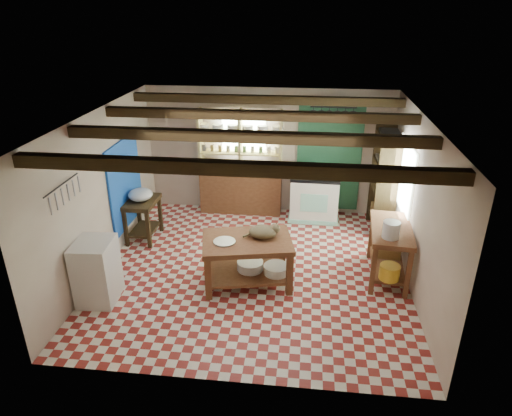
# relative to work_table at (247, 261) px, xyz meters

# --- Properties ---
(floor) EXTENTS (5.00, 5.00, 0.02)m
(floor) POSITION_rel_work_table_xyz_m (0.06, 0.38, -0.40)
(floor) COLOR maroon
(floor) RESTS_ON ground
(ceiling) EXTENTS (5.00, 5.00, 0.02)m
(ceiling) POSITION_rel_work_table_xyz_m (0.06, 0.38, 2.21)
(ceiling) COLOR #49484E
(ceiling) RESTS_ON wall_back
(wall_back) EXTENTS (5.00, 0.04, 2.60)m
(wall_back) POSITION_rel_work_table_xyz_m (0.06, 2.88, 0.91)
(wall_back) COLOR #C1AE9B
(wall_back) RESTS_ON floor
(wall_front) EXTENTS (5.00, 0.04, 2.60)m
(wall_front) POSITION_rel_work_table_xyz_m (0.06, -2.12, 0.91)
(wall_front) COLOR #C1AE9B
(wall_front) RESTS_ON floor
(wall_left) EXTENTS (0.04, 5.00, 2.60)m
(wall_left) POSITION_rel_work_table_xyz_m (-2.44, 0.38, 0.91)
(wall_left) COLOR #C1AE9B
(wall_left) RESTS_ON floor
(wall_right) EXTENTS (0.04, 5.00, 2.60)m
(wall_right) POSITION_rel_work_table_xyz_m (2.56, 0.38, 0.91)
(wall_right) COLOR #C1AE9B
(wall_right) RESTS_ON floor
(ceiling_beams) EXTENTS (5.00, 3.80, 0.15)m
(ceiling_beams) POSITION_rel_work_table_xyz_m (0.06, 0.38, 2.09)
(ceiling_beams) COLOR #352612
(ceiling_beams) RESTS_ON ceiling
(blue_wall_patch) EXTENTS (0.04, 1.40, 1.60)m
(blue_wall_patch) POSITION_rel_work_table_xyz_m (-2.41, 1.28, 0.71)
(blue_wall_patch) COLOR blue
(blue_wall_patch) RESTS_ON wall_left
(green_wall_patch) EXTENTS (1.30, 0.04, 2.30)m
(green_wall_patch) POSITION_rel_work_table_xyz_m (1.31, 2.85, 0.86)
(green_wall_patch) COLOR #1F4E30
(green_wall_patch) RESTS_ON wall_back
(window_back) EXTENTS (0.90, 0.02, 0.80)m
(window_back) POSITION_rel_work_table_xyz_m (-0.44, 2.86, 1.31)
(window_back) COLOR beige
(window_back) RESTS_ON wall_back
(window_right) EXTENTS (0.02, 1.30, 1.20)m
(window_right) POSITION_rel_work_table_xyz_m (2.54, 1.38, 1.01)
(window_right) COLOR beige
(window_right) RESTS_ON wall_right
(utensil_rail) EXTENTS (0.06, 0.90, 0.28)m
(utensil_rail) POSITION_rel_work_table_xyz_m (-2.38, -0.82, 1.39)
(utensil_rail) COLOR black
(utensil_rail) RESTS_ON wall_left
(pot_rack) EXTENTS (0.86, 0.12, 0.36)m
(pot_rack) POSITION_rel_work_table_xyz_m (1.31, 2.43, 1.79)
(pot_rack) COLOR black
(pot_rack) RESTS_ON ceiling
(shelving_unit) EXTENTS (1.70, 0.34, 2.20)m
(shelving_unit) POSITION_rel_work_table_xyz_m (-0.49, 2.69, 0.71)
(shelving_unit) COLOR #CDBA76
(shelving_unit) RESTS_ON floor
(tall_rack) EXTENTS (0.40, 0.86, 2.00)m
(tall_rack) POSITION_rel_work_table_xyz_m (2.34, 2.18, 0.61)
(tall_rack) COLOR #352612
(tall_rack) RESTS_ON floor
(work_table) EXTENTS (1.53, 1.18, 0.78)m
(work_table) POSITION_rel_work_table_xyz_m (0.00, 0.00, 0.00)
(work_table) COLOR brown
(work_table) RESTS_ON floor
(stove) EXTENTS (0.99, 0.68, 0.95)m
(stove) POSITION_rel_work_table_xyz_m (1.05, 2.53, 0.09)
(stove) COLOR silver
(stove) RESTS_ON floor
(prep_table) EXTENTS (0.55, 0.79, 0.79)m
(prep_table) POSITION_rel_work_table_xyz_m (-2.14, 1.26, 0.01)
(prep_table) COLOR #352612
(prep_table) RESTS_ON floor
(white_cabinet) EXTENTS (0.58, 0.68, 0.97)m
(white_cabinet) POSITION_rel_work_table_xyz_m (-2.16, -0.70, 0.10)
(white_cabinet) COLOR silver
(white_cabinet) RESTS_ON floor
(right_counter) EXTENTS (0.73, 1.30, 0.89)m
(right_counter) POSITION_rel_work_table_xyz_m (2.24, 0.45, 0.06)
(right_counter) COLOR brown
(right_counter) RESTS_ON floor
(cat) EXTENTS (0.52, 0.47, 0.19)m
(cat) POSITION_rel_work_table_xyz_m (0.23, 0.10, 0.49)
(cat) COLOR olive
(cat) RESTS_ON work_table
(steel_tray) EXTENTS (0.40, 0.40, 0.02)m
(steel_tray) POSITION_rel_work_table_xyz_m (-0.33, -0.12, 0.40)
(steel_tray) COLOR #A0A1A8
(steel_tray) RESTS_ON work_table
(basin_large) EXTENTS (0.50, 0.50, 0.15)m
(basin_large) POSITION_rel_work_table_xyz_m (0.04, 0.06, -0.11)
(basin_large) COLOR silver
(basin_large) RESTS_ON work_table
(basin_small) EXTENTS (0.47, 0.47, 0.14)m
(basin_small) POSITION_rel_work_table_xyz_m (0.46, -0.01, -0.11)
(basin_small) COLOR silver
(basin_small) RESTS_ON work_table
(kettle_left) EXTENTS (0.18, 0.18, 0.20)m
(kettle_left) POSITION_rel_work_table_xyz_m (0.80, 2.53, 0.67)
(kettle_left) COLOR #A0A1A8
(kettle_left) RESTS_ON stove
(kettle_right) EXTENTS (0.16, 0.16, 0.20)m
(kettle_right) POSITION_rel_work_table_xyz_m (1.15, 2.53, 0.66)
(kettle_right) COLOR black
(kettle_right) RESTS_ON stove
(enamel_bowl) EXTENTS (0.45, 0.45, 0.22)m
(enamel_bowl) POSITION_rel_work_table_xyz_m (-2.14, 1.26, 0.51)
(enamel_bowl) COLOR silver
(enamel_bowl) RESTS_ON prep_table
(white_bucket) EXTENTS (0.28, 0.28, 0.26)m
(white_bucket) POSITION_rel_work_table_xyz_m (2.16, 0.10, 0.63)
(white_bucket) COLOR silver
(white_bucket) RESTS_ON right_counter
(wicker_basket) EXTENTS (0.46, 0.38, 0.30)m
(wicker_basket) POSITION_rel_work_table_xyz_m (2.27, 0.74, 0.00)
(wicker_basket) COLOR olive
(wicker_basket) RESTS_ON right_counter
(yellow_tub) EXTENTS (0.34, 0.34, 0.23)m
(yellow_tub) POSITION_rel_work_table_xyz_m (2.20, -0.00, -0.04)
(yellow_tub) COLOR gold
(yellow_tub) RESTS_ON right_counter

